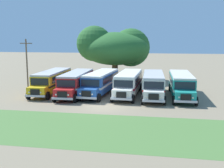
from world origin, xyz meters
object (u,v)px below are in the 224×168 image
object	(u,v)px
parked_bus_slot_4	(153,83)
parked_bus_slot_5	(181,84)
parked_bus_slot_2	(101,82)
parked_bus_slot_3	(129,82)
parked_bus_slot_0	(52,80)
broad_shade_tree	(115,48)
utility_pole	(27,63)
parked_bus_slot_1	(76,82)

from	to	relation	value
parked_bus_slot_4	parked_bus_slot_5	distance (m)	3.45
parked_bus_slot_2	parked_bus_slot_4	world-z (taller)	same
parked_bus_slot_3	parked_bus_slot_4	size ratio (longest dim) A/B	1.00
parked_bus_slot_0	parked_bus_slot_4	bearing A→B (deg)	86.56
parked_bus_slot_0	parked_bus_slot_3	xyz separation A→B (m)	(10.36, 0.13, 0.00)
parked_bus_slot_4	parked_bus_slot_5	bearing A→B (deg)	93.75
parked_bus_slot_4	broad_shade_tree	xyz separation A→B (m)	(-6.97, 13.15, 3.99)
parked_bus_slot_2	parked_bus_slot_3	world-z (taller)	same
parked_bus_slot_2	parked_bus_slot_4	size ratio (longest dim) A/B	1.01
parked_bus_slot_0	parked_bus_slot_2	xyz separation A→B (m)	(6.70, 0.02, 0.00)
parked_bus_slot_0	utility_pole	world-z (taller)	utility_pole
parked_bus_slot_1	parked_bus_slot_5	world-z (taller)	same
parked_bus_slot_0	parked_bus_slot_3	bearing A→B (deg)	88.42
parked_bus_slot_5	parked_bus_slot_1	bearing A→B (deg)	-87.35
parked_bus_slot_5	broad_shade_tree	distance (m)	16.98
parked_bus_slot_4	parked_bus_slot_5	world-z (taller)	same
parked_bus_slot_2	parked_bus_slot_3	bearing A→B (deg)	95.78
parked_bus_slot_5	utility_pole	size ratio (longest dim) A/B	1.53
parked_bus_slot_2	broad_shade_tree	distance (m)	13.47
broad_shade_tree	utility_pole	world-z (taller)	broad_shade_tree
parked_bus_slot_2	parked_bus_slot_4	distance (m)	6.83
parked_bus_slot_1	parked_bus_slot_3	size ratio (longest dim) A/B	1.00
broad_shade_tree	utility_pole	size ratio (longest dim) A/B	1.74
parked_bus_slot_0	broad_shade_tree	xyz separation A→B (m)	(6.55, 12.88, 3.99)
parked_bus_slot_0	parked_bus_slot_5	size ratio (longest dim) A/B	1.00
parked_bus_slot_0	parked_bus_slot_3	distance (m)	10.36
parked_bus_slot_3	utility_pole	world-z (taller)	utility_pole
parked_bus_slot_0	parked_bus_slot_1	bearing A→B (deg)	75.25
parked_bus_slot_1	parked_bus_slot_4	xyz separation A→B (m)	(9.90, 0.53, 0.00)
parked_bus_slot_0	parked_bus_slot_2	bearing A→B (deg)	87.84
parked_bus_slot_0	parked_bus_slot_1	xyz separation A→B (m)	(3.63, -0.80, 0.00)
broad_shade_tree	parked_bus_slot_1	bearing A→B (deg)	-102.07
parked_bus_slot_5	broad_shade_tree	xyz separation A→B (m)	(-10.40, 12.80, 3.99)
parked_bus_slot_1	utility_pole	world-z (taller)	utility_pole
parked_bus_slot_3	utility_pole	distance (m)	14.74
parked_bus_slot_3	parked_bus_slot_5	xyz separation A→B (m)	(6.60, -0.05, 0.00)
parked_bus_slot_4	parked_bus_slot_1	bearing A→B (deg)	-88.94
utility_pole	broad_shade_tree	bearing A→B (deg)	47.29
parked_bus_slot_1	parked_bus_slot_4	size ratio (longest dim) A/B	1.00
parked_bus_slot_4	utility_pole	bearing A→B (deg)	-96.99
parked_bus_slot_0	broad_shade_tree	distance (m)	14.99
parked_bus_slot_0	parked_bus_slot_4	xyz separation A→B (m)	(13.53, -0.27, 0.00)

